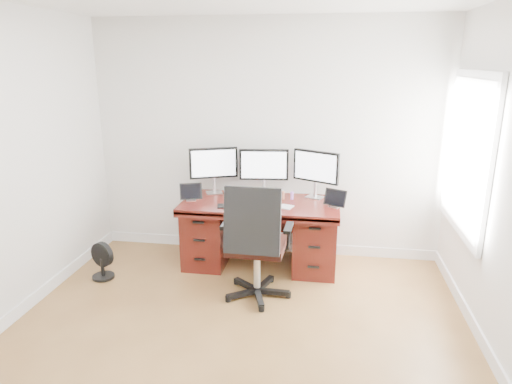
# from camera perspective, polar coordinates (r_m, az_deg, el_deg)

# --- Properties ---
(ground) EXTENTS (4.50, 4.50, 0.00)m
(ground) POSITION_cam_1_polar(r_m,az_deg,el_deg) (3.70, -3.85, -21.00)
(ground) COLOR brown
(ground) RESTS_ON ground
(back_wall) EXTENTS (4.00, 0.10, 2.70)m
(back_wall) POSITION_cam_1_polar(r_m,az_deg,el_deg) (5.24, 1.28, 6.48)
(back_wall) COLOR silver
(back_wall) RESTS_ON ground
(desk) EXTENTS (1.70, 0.80, 0.75)m
(desk) POSITION_cam_1_polar(r_m,az_deg,el_deg) (5.09, 0.58, -4.90)
(desk) COLOR #47120E
(desk) RESTS_ON ground
(office_chair) EXTENTS (0.67, 0.64, 1.17)m
(office_chair) POSITION_cam_1_polar(r_m,az_deg,el_deg) (4.40, 0.00, -8.71)
(office_chair) COLOR black
(office_chair) RESTS_ON ground
(floor_fan) EXTENTS (0.27, 0.23, 0.40)m
(floor_fan) POSITION_cam_1_polar(r_m,az_deg,el_deg) (5.13, -18.70, -8.20)
(floor_fan) COLOR black
(floor_fan) RESTS_ON ground
(monitor_left) EXTENTS (0.52, 0.24, 0.53)m
(monitor_left) POSITION_cam_1_polar(r_m,az_deg,el_deg) (5.22, -5.33, 3.43)
(monitor_left) COLOR silver
(monitor_left) RESTS_ON desk
(monitor_center) EXTENTS (0.55, 0.16, 0.53)m
(monitor_center) POSITION_cam_1_polar(r_m,az_deg,el_deg) (5.11, 0.99, 3.22)
(monitor_center) COLOR silver
(monitor_center) RESTS_ON desk
(monitor_right) EXTENTS (0.51, 0.28, 0.53)m
(monitor_right) POSITION_cam_1_polar(r_m,az_deg,el_deg) (5.07, 7.49, 2.97)
(monitor_right) COLOR silver
(monitor_right) RESTS_ON desk
(tablet_left) EXTENTS (0.25, 0.14, 0.19)m
(tablet_left) POSITION_cam_1_polar(r_m,az_deg,el_deg) (5.04, -8.16, -0.09)
(tablet_left) COLOR silver
(tablet_left) RESTS_ON desk
(tablet_right) EXTENTS (0.25, 0.17, 0.19)m
(tablet_right) POSITION_cam_1_polar(r_m,az_deg,el_deg) (4.83, 9.86, -0.90)
(tablet_right) COLOR silver
(tablet_right) RESTS_ON desk
(keyboard) EXTENTS (0.31, 0.14, 0.01)m
(keyboard) POSITION_cam_1_polar(r_m,az_deg,el_deg) (4.82, -0.38, -1.64)
(keyboard) COLOR white
(keyboard) RESTS_ON desk
(trackpad) EXTENTS (0.17, 0.17, 0.01)m
(trackpad) POSITION_cam_1_polar(r_m,az_deg,el_deg) (4.79, 3.77, -1.85)
(trackpad) COLOR silver
(trackpad) RESTS_ON desk
(drawing_tablet) EXTENTS (0.24, 0.18, 0.01)m
(drawing_tablet) POSITION_cam_1_polar(r_m,az_deg,el_deg) (4.81, -3.53, -1.73)
(drawing_tablet) COLOR black
(drawing_tablet) RESTS_ON desk
(phone) EXTENTS (0.14, 0.10, 0.01)m
(phone) POSITION_cam_1_polar(r_m,az_deg,el_deg) (4.90, -0.06, -1.36)
(phone) COLOR black
(phone) RESTS_ON desk
(figurine_pink) EXTENTS (0.04, 0.04, 0.09)m
(figurine_pink) POSITION_cam_1_polar(r_m,az_deg,el_deg) (5.14, -3.42, -0.02)
(figurine_pink) COLOR #D8637F
(figurine_pink) RESTS_ON desk
(figurine_yellow) EXTENTS (0.04, 0.04, 0.09)m
(figurine_yellow) POSITION_cam_1_polar(r_m,az_deg,el_deg) (5.11, -1.69, -0.10)
(figurine_yellow) COLOR #CCC869
(figurine_yellow) RESTS_ON desk
(figurine_blue) EXTENTS (0.04, 0.04, 0.09)m
(figurine_blue) POSITION_cam_1_polar(r_m,az_deg,el_deg) (5.10, -0.84, -0.14)
(figurine_blue) COLOR #688FE7
(figurine_blue) RESTS_ON desk
(figurine_orange) EXTENTS (0.04, 0.04, 0.09)m
(figurine_orange) POSITION_cam_1_polar(r_m,az_deg,el_deg) (5.06, 2.06, -0.26)
(figurine_orange) COLOR #EF9D3B
(figurine_orange) RESTS_ON desk
(figurine_brown) EXTENTS (0.04, 0.04, 0.09)m
(figurine_brown) POSITION_cam_1_polar(r_m,az_deg,el_deg) (5.05, 3.41, -0.32)
(figurine_brown) COLOR brown
(figurine_brown) RESTS_ON desk
(figurine_purple) EXTENTS (0.04, 0.04, 0.09)m
(figurine_purple) POSITION_cam_1_polar(r_m,az_deg,el_deg) (5.04, 4.53, -0.37)
(figurine_purple) COLOR #B56CDD
(figurine_purple) RESTS_ON desk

